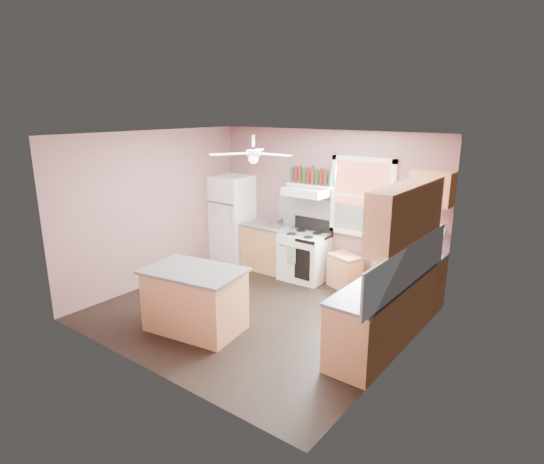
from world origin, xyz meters
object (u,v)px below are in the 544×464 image
Objects in this scene: stove at (304,257)px; island at (195,301)px; cart at (344,273)px; refrigerator at (232,219)px; toaster at (275,223)px.

island is at bearing -96.09° from stove.
cart is 0.42× the size of island.
refrigerator is 3.06m from island.
toaster is 0.51× the size of cart.
toaster reaches higher than cart.
toaster is 0.84m from stove.
refrigerator is 3.23× the size of cart.
toaster is 0.22× the size of island.
toaster is at bearing -177.27° from stove.
island reaches higher than cart.
stove is 2.58m from island.
refrigerator reaches higher than cart.
island is at bearing -77.27° from toaster.
cart is (2.54, 0.09, -0.61)m from refrigerator.
stove is at bearing -154.46° from cart.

